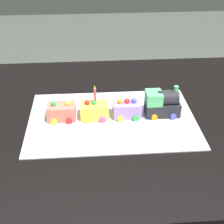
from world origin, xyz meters
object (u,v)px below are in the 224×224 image
Objects in this scene: dining_table at (110,138)px; cake_locomotive at (162,103)px; cake_car_tanker_lemon at (94,110)px; birthday_candle at (95,93)px; cake_car_caboose_lavender at (127,109)px; cake_car_flatbed_coral at (62,112)px.

cake_locomotive reaches higher than dining_table.
cake_car_tanker_lemon is 1.71× the size of birthday_candle.
cake_car_caboose_lavender is 0.12m from cake_car_tanker_lemon.
dining_table is 0.25m from cake_locomotive.
cake_car_caboose_lavender is 1.00× the size of cake_car_tanker_lemon.
cake_car_tanker_lemon is at bearing 0.00° from cake_locomotive.
cake_locomotive is at bearing -180.00° from cake_car_tanker_lemon.
dining_table is 23.98× the size of birthday_candle.
cake_locomotive reaches higher than cake_car_tanker_lemon.
cake_locomotive is 0.13m from cake_car_caboose_lavender.
dining_table is at bearing -174.70° from cake_car_flatbed_coral.
cake_locomotive is 2.40× the size of birthday_candle.
cake_car_caboose_lavender is 0.24m from cake_car_flatbed_coral.
cake_car_tanker_lemon is (0.06, 0.02, 0.14)m from dining_table.
cake_car_caboose_lavender is 1.71× the size of birthday_candle.
cake_car_flatbed_coral is at bearing 0.00° from cake_car_tanker_lemon.
cake_car_flatbed_coral is at bearing 0.00° from birthday_candle.
cake_car_flatbed_coral is at bearing 0.00° from cake_car_caboose_lavender.
cake_locomotive is 1.40× the size of cake_car_caboose_lavender.
cake_car_caboose_lavender is at bearing 180.00° from cake_car_flatbed_coral.
birthday_candle is (-0.12, 0.00, 0.07)m from cake_car_flatbed_coral.
cake_locomotive is 1.40× the size of cake_car_flatbed_coral.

